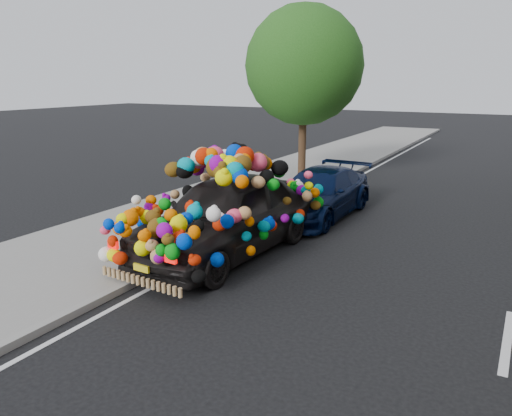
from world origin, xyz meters
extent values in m
plane|color=black|center=(0.00, 0.00, 0.00)|extent=(100.00, 100.00, 0.00)
cube|color=gray|center=(-4.30, 0.00, 0.06)|extent=(4.00, 60.00, 0.12)
cube|color=gray|center=(-2.35, 0.00, 0.07)|extent=(0.15, 60.00, 0.13)
cylinder|color=#332114|center=(-3.80, 9.50, 1.36)|extent=(0.28, 0.28, 2.73)
sphere|color=#1E4D14|center=(-3.80, 9.50, 4.03)|extent=(4.20, 4.20, 4.20)
imported|color=black|center=(-1.80, 1.17, 0.83)|extent=(2.26, 5.00, 1.66)
cube|color=red|center=(-2.62, -1.25, 0.78)|extent=(0.22, 0.07, 0.14)
cube|color=red|center=(-1.28, -1.33, 0.78)|extent=(0.22, 0.07, 0.14)
cube|color=yellow|center=(-1.95, -1.30, 0.48)|extent=(0.34, 0.06, 0.12)
imported|color=black|center=(-1.24, 4.85, 0.63)|extent=(1.87, 4.36, 1.25)
camera|label=1|loc=(3.57, -7.26, 3.59)|focal=35.00mm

